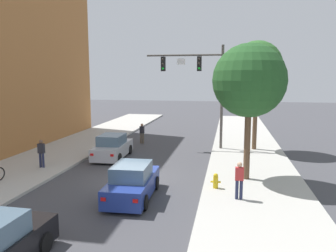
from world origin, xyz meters
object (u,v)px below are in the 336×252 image
pedestrian_crossing_road (142,132)px  traffic_signal_mast (201,78)px  fire_hydrant (216,181)px  street_tree_nearest (249,81)px  street_tree_second (257,67)px  car_lead_silver (112,147)px  pedestrian_sidewalk_right_walker (239,179)px  pedestrian_sidewalk_left_walker (41,152)px  car_following_blue (132,183)px

pedestrian_crossing_road → traffic_signal_mast: bearing=-16.7°
fire_hydrant → street_tree_nearest: 5.23m
street_tree_second → traffic_signal_mast: bearing=-178.0°
car_lead_silver → pedestrian_sidewalk_right_walker: 10.57m
street_tree_nearest → pedestrian_crossing_road: bearing=131.6°
pedestrian_sidewalk_left_walker → pedestrian_crossing_road: size_ratio=1.00×
car_lead_silver → street_tree_second: size_ratio=0.55×
street_tree_second → pedestrian_sidewalk_right_walker: bearing=-97.3°
pedestrian_crossing_road → pedestrian_sidewalk_right_walker: bearing=-58.2°
pedestrian_sidewalk_left_walker → pedestrian_sidewalk_right_walker: size_ratio=1.00×
traffic_signal_mast → pedestrian_crossing_road: traffic_signal_mast is taller
car_following_blue → pedestrian_crossing_road: (-2.78, 12.31, 0.19)m
pedestrian_sidewalk_right_walker → car_following_blue: bearing=-176.1°
pedestrian_crossing_road → fire_hydrant: (6.39, -10.69, -0.41)m
pedestrian_crossing_road → street_tree_second: bearing=-8.5°
pedestrian_sidewalk_left_walker → pedestrian_sidewalk_right_walker: same height
car_following_blue → pedestrian_sidewalk_right_walker: pedestrian_sidewalk_right_walker is taller
traffic_signal_mast → street_tree_nearest: 8.04m
pedestrian_sidewalk_left_walker → street_tree_second: 15.42m
street_tree_nearest → fire_hydrant: bearing=-129.7°
car_following_blue → street_tree_nearest: bearing=33.9°
pedestrian_sidewalk_right_walker → street_tree_second: street_tree_second is taller
car_following_blue → car_lead_silver: bearing=116.0°
fire_hydrant → street_tree_nearest: street_tree_nearest is taller
street_tree_nearest → street_tree_second: street_tree_second is taller
street_tree_nearest → street_tree_second: 7.68m
traffic_signal_mast → car_lead_silver: size_ratio=1.75×
traffic_signal_mast → fire_hydrant: bearing=-80.4°
car_following_blue → pedestrian_crossing_road: bearing=102.7°
car_lead_silver → street_tree_nearest: street_tree_nearest is taller
car_following_blue → fire_hydrant: bearing=24.2°
pedestrian_sidewalk_left_walker → street_tree_nearest: (11.62, -0.12, 4.12)m
fire_hydrant → street_tree_nearest: (1.50, 1.81, 4.67)m
pedestrian_crossing_road → pedestrian_sidewalk_left_walker: bearing=-113.1°
street_tree_nearest → car_lead_silver: bearing=156.8°
traffic_signal_mast → car_following_blue: traffic_signal_mast is taller
fire_hydrant → car_following_blue: bearing=-155.8°
pedestrian_sidewalk_left_walker → fire_hydrant: (10.12, -1.93, -0.56)m
pedestrian_crossing_road → car_lead_silver: bearing=-97.3°
traffic_signal_mast → pedestrian_sidewalk_left_walker: (-8.56, -7.31, -4.23)m
car_lead_silver → fire_hydrant: 8.94m
car_lead_silver → car_following_blue: (3.45, -7.09, 0.00)m
traffic_signal_mast → street_tree_second: (3.96, 0.14, 0.81)m
traffic_signal_mast → pedestrian_sidewalk_right_walker: traffic_signal_mast is taller
traffic_signal_mast → car_following_blue: bearing=-100.7°
pedestrian_crossing_road → street_tree_second: size_ratio=0.21×
car_lead_silver → pedestrian_sidewalk_right_walker: bearing=-39.9°
car_following_blue → pedestrian_crossing_road: 12.62m
pedestrian_crossing_road → pedestrian_sidewalk_right_walker: pedestrian_sidewalk_right_walker is taller
traffic_signal_mast → car_lead_silver: bearing=-145.6°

